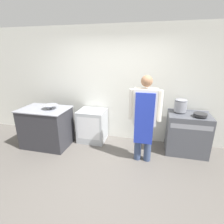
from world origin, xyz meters
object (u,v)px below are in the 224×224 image
(fridge_unit, at_px, (92,125))
(person_cook, at_px, (145,115))
(stock_pot, at_px, (181,105))
(saute_pan, at_px, (200,115))
(stove, at_px, (187,134))
(mixing_bowl, at_px, (50,107))

(fridge_unit, distance_m, person_cook, 1.52)
(stock_pot, height_order, saute_pan, stock_pot)
(stove, relative_size, stock_pot, 3.22)
(stove, xyz_separation_m, stock_pot, (-0.19, 0.11, 0.59))
(fridge_unit, bearing_deg, saute_pan, -3.52)
(fridge_unit, distance_m, mixing_bowl, 1.08)
(stove, xyz_separation_m, person_cook, (-0.90, -0.54, 0.54))
(saute_pan, bearing_deg, stock_pot, 149.71)
(stock_pot, relative_size, saute_pan, 1.07)
(person_cook, xyz_separation_m, stock_pot, (0.71, 0.65, 0.06))
(stove, bearing_deg, mixing_bowl, -171.93)
(stove, height_order, person_cook, person_cook)
(person_cook, bearing_deg, mixing_bowl, 176.71)
(fridge_unit, height_order, saute_pan, saute_pan)
(stove, distance_m, stock_pot, 0.63)
(person_cook, bearing_deg, stock_pot, 42.39)
(stove, relative_size, fridge_unit, 1.14)
(fridge_unit, height_order, stock_pot, stock_pot)
(person_cook, distance_m, stock_pot, 0.96)
(fridge_unit, bearing_deg, mixing_bowl, -149.95)
(stove, height_order, stock_pot, stock_pot)
(saute_pan, bearing_deg, fridge_unit, 176.48)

